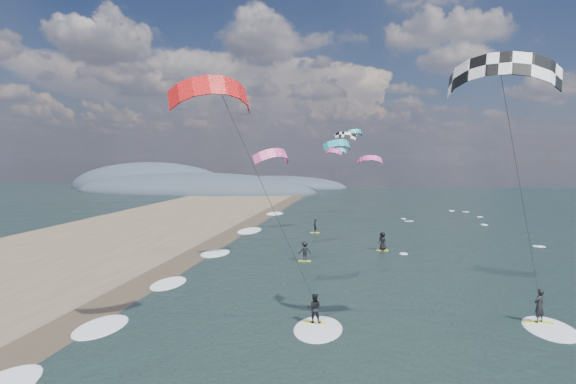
# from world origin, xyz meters

# --- Properties ---
(wet_sand_strip) EXTENTS (3.00, 240.00, 0.00)m
(wet_sand_strip) POSITION_xyz_m (-12.00, 10.00, 0.00)
(wet_sand_strip) COLOR #382D23
(wet_sand_strip) RESTS_ON ground
(coastal_hills) EXTENTS (80.00, 41.00, 15.00)m
(coastal_hills) POSITION_xyz_m (-44.84, 107.86, 0.00)
(coastal_hills) COLOR #3D4756
(coastal_hills) RESTS_ON ground
(kitesurfer_near_a) EXTENTS (8.10, 9.04, 14.21)m
(kitesurfer_near_a) POSITION_xyz_m (10.07, 5.48, 10.84)
(kitesurfer_near_a) COLOR yellow
(kitesurfer_near_a) RESTS_ON ground
(kitesurfer_near_b) EXTENTS (7.02, 8.97, 13.31)m
(kitesurfer_near_b) POSITION_xyz_m (-1.27, 4.19, 8.45)
(kitesurfer_near_b) COLOR yellow
(kitesurfer_near_b) RESTS_ON ground
(far_kitesurfers) EXTENTS (8.82, 16.54, 1.84)m
(far_kitesurfers) POSITION_xyz_m (0.92, 28.71, 0.89)
(far_kitesurfers) COLOR yellow
(far_kitesurfers) RESTS_ON ground
(bg_kite_field) EXTENTS (11.54, 72.34, 7.20)m
(bg_kite_field) POSITION_xyz_m (0.18, 60.08, 11.44)
(bg_kite_field) COLOR #D83F8C
(bg_kite_field) RESTS_ON ground
(shoreline_surf) EXTENTS (2.40, 79.40, 0.11)m
(shoreline_surf) POSITION_xyz_m (-10.80, 14.75, 0.00)
(shoreline_surf) COLOR white
(shoreline_surf) RESTS_ON ground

